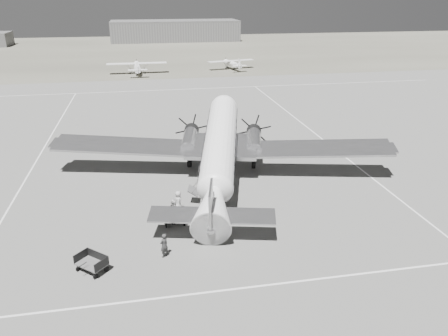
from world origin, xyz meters
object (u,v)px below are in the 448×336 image
light_plane_right (232,64)px  light_plane_left (137,68)px  baggage_cart_far (92,264)px  hangar_main (175,31)px  baggage_cart_near (174,218)px  ground_crew (164,245)px  ramp_agent (174,211)px  dc3_airliner (220,151)px  passenger (178,201)px

light_plane_right → light_plane_left: bearing=173.7°
light_plane_right → baggage_cart_far: size_ratio=5.47×
hangar_main → baggage_cart_near: 126.59m
ground_crew → ramp_agent: bearing=-141.0°
hangar_main → dc3_airliner: size_ratio=1.38×
baggage_cart_near → ground_crew: 4.07m
baggage_cart_near → ground_crew: (-0.94, -3.94, 0.33)m
light_plane_right → baggage_cart_near: (-17.52, -64.55, -0.59)m
passenger → baggage_cart_near: bearing=169.0°
light_plane_left → baggage_cart_near: 62.58m
light_plane_right → hangar_main: bearing=84.1°
light_plane_left → ramp_agent: (2.22, -62.35, -0.31)m
dc3_airliner → baggage_cart_far: dc3_airliner is taller
passenger → ramp_agent: bearing=169.0°
dc3_airliner → light_plane_right: bearing=90.7°
light_plane_right → baggage_cart_near: bearing=-117.3°
light_plane_right → baggage_cart_far: 72.90m
hangar_main → ramp_agent: hangar_main is taller
baggage_cart_near → baggage_cart_far: (-5.20, -4.71, 0.06)m
light_plane_left → passenger: size_ratio=7.52×
baggage_cart_far → ground_crew: size_ratio=1.17×
light_plane_right → baggage_cart_far: bearing=-120.3°
hangar_main → baggage_cart_far: bearing=-97.0°
light_plane_right → passenger: size_ratio=6.44×
baggage_cart_near → ramp_agent: 0.49m
hangar_main → light_plane_left: size_ratio=3.52×
ramp_agent → hangar_main: bearing=-7.9°
hangar_main → ramp_agent: (-10.79, -125.91, -2.38)m
passenger → ground_crew: bearing=169.0°
ramp_agent → dc3_airliner: bearing=-37.9°
ramp_agent → baggage_cart_far: bearing=130.0°
hangar_main → ramp_agent: bearing=-94.9°
light_plane_left → dc3_airliner: bearing=-84.3°
light_plane_left → ground_crew: size_ratio=7.48×
hangar_main → baggage_cart_far: hangar_main is taller
ground_crew → passenger: 6.13m
dc3_airliner → passenger: 6.26m
dc3_airliner → light_plane_right: dc3_airliner is taller
hangar_main → ground_crew: hangar_main is taller
hangar_main → light_plane_left: 64.90m
ground_crew → ramp_agent: ramp_agent is taller
light_plane_left → baggage_cart_far: 67.32m
ground_crew → hangar_main: bearing=-132.8°
light_plane_left → passenger: 60.58m
baggage_cart_near → ramp_agent: ramp_agent is taller
light_plane_right → ramp_agent: (-17.48, -64.37, -0.14)m
hangar_main → dc3_airliner: hangar_main is taller
baggage_cart_far → dc3_airliner: bearing=91.6°
light_plane_right → ground_crew: light_plane_right is taller
light_plane_right → ramp_agent: bearing=-117.3°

